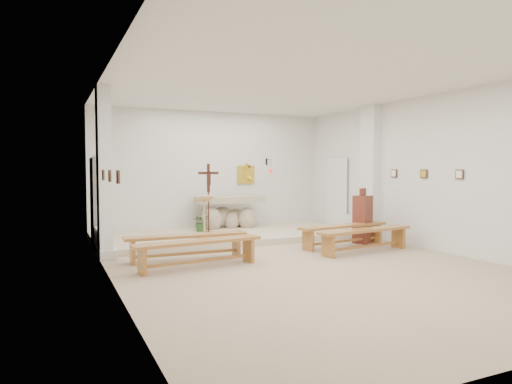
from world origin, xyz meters
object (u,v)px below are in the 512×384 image
lectern (205,217)px  crucifix_stand (209,193)px  bench_right_front (344,230)px  donation_pedestal (362,219)px  bench_right_second (365,235)px  bench_left_second (199,247)px  bench_left_front (187,241)px  altar (228,214)px

lectern → crucifix_stand: size_ratio=0.58×
crucifix_stand → bench_right_front: size_ratio=0.73×
donation_pedestal → bench_right_second: size_ratio=0.54×
donation_pedestal → bench_left_second: 4.64m
lectern → bench_left_front: (-0.92, -1.65, -0.28)m
altar → lectern: 2.07m
bench_left_second → bench_right_second: bearing=-6.5°
bench_right_front → bench_right_second: (0.00, -0.81, 0.00)m
lectern → bench_right_front: 3.34m
bench_left_second → bench_right_front: bearing=5.5°
bench_left_front → bench_left_second: size_ratio=0.99×
altar → bench_right_second: 4.42m
bench_right_second → bench_right_front: bearing=82.7°
crucifix_stand → bench_left_front: size_ratio=0.73×
altar → bench_left_second: (-2.17, -4.10, -0.14)m
crucifix_stand → bench_right_front: 3.63m
donation_pedestal → altar: bearing=106.3°
altar → lectern: lectern is taller
altar → bench_right_front: 3.68m
bench_right_second → donation_pedestal: bearing=47.8°
altar → bench_right_front: altar is taller
bench_left_front → bench_left_second: (0.00, -0.81, 0.00)m
bench_left_front → bench_right_front: bearing=1.9°
bench_right_front → altar: bearing=108.7°
lectern → altar: bearing=43.8°
lectern → bench_right_front: lectern is taller
altar → crucifix_stand: 1.35m
crucifix_stand → bench_right_front: (2.50, -2.51, -0.81)m
lectern → crucifix_stand: 1.08m
donation_pedestal → bench_right_second: 1.27m
bench_left_second → bench_left_front: bearing=83.5°
bench_right_front → bench_left_second: same height
lectern → bench_right_second: (2.89, -2.46, -0.28)m
donation_pedestal → bench_left_second: donation_pedestal is taller
crucifix_stand → bench_left_front: (-1.31, -2.51, -0.81)m
bench_right_front → crucifix_stand: bearing=127.2°
altar → bench_left_front: altar is taller
crucifix_stand → donation_pedestal: crucifix_stand is taller
altar → bench_right_second: bearing=-63.6°
crucifix_stand → bench_left_front: bearing=-117.0°
bench_left_second → bench_right_second: (3.80, 0.00, 0.00)m
lectern → bench_right_front: size_ratio=0.42×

